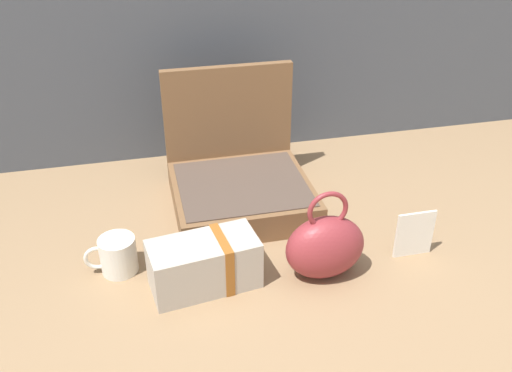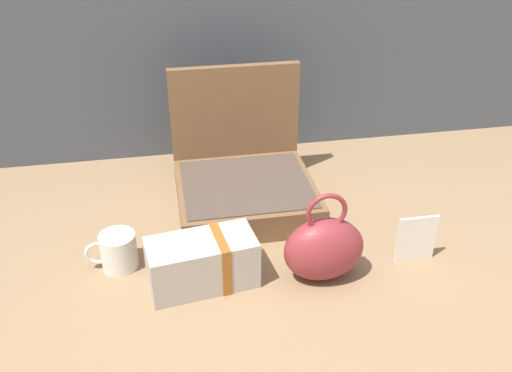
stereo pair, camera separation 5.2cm
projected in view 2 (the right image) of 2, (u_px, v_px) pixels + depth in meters
The scene contains 6 objects.
ground_plane at pixel (250, 251), 1.35m from camera, with size 6.00×6.00×0.00m, color #8C6D4C.
open_suitcase at pixel (243, 178), 1.52m from camera, with size 0.36×0.36×0.34m.
teal_pouch_handbag at pixel (324, 248), 1.23m from camera, with size 0.18×0.11×0.22m.
cream_toiletry_bag at pixel (204, 262), 1.23m from camera, with size 0.25×0.14×0.12m.
coffee_mug at pixel (118, 251), 1.28m from camera, with size 0.12×0.08×0.09m.
info_card_left at pixel (416, 239), 1.30m from camera, with size 0.10×0.01×0.12m, color white.
Camera 2 is at (-0.18, -1.07, 0.83)m, focal length 39.03 mm.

